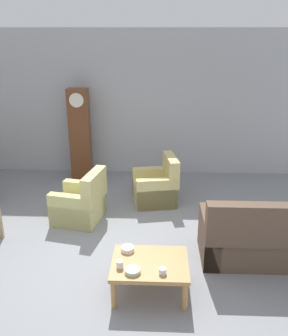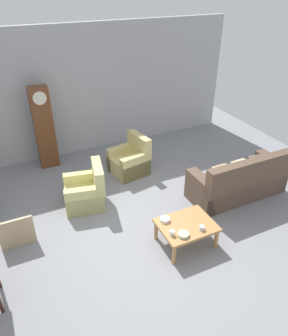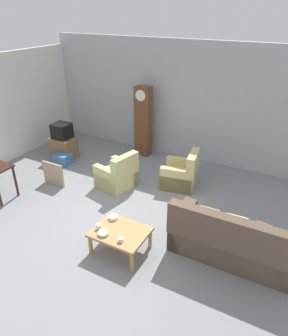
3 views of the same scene
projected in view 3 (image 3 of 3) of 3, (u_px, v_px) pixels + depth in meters
name	position (u px, v px, depth m)	size (l,w,h in m)	color
ground_plane	(115.00, 219.00, 6.47)	(10.40, 10.40, 0.00)	gray
garage_door_wall	(185.00, 102.00, 8.53)	(8.40, 0.16, 3.20)	#ADAFB5
couch_floral	(232.00, 242.00, 5.32)	(2.10, 0.89, 1.04)	brown
armchair_olive_near	(117.00, 176.00, 7.48)	(0.93, 0.90, 0.92)	#CCC67A
armchair_olive_far	(181.00, 175.00, 7.54)	(0.91, 0.89, 0.92)	#D0C179
coffee_table_wood	(120.00, 234.00, 5.49)	(0.96, 0.76, 0.43)	#B27F47
grandfather_clock	(143.00, 122.00, 8.85)	(0.44, 0.30, 2.01)	brown
tv_stand_cabinet	(64.00, 147.00, 9.02)	(0.68, 0.52, 0.59)	brown
tv_crt	(62.00, 131.00, 8.79)	(0.48, 0.44, 0.42)	black
framed_picture_leaning	(53.00, 174.00, 7.60)	(0.60, 0.05, 0.58)	tan
storage_box_blue	(63.00, 159.00, 8.70)	(0.46, 0.38, 0.29)	teal
cup_white_porcelain	(99.00, 227.00, 5.49)	(0.09, 0.09, 0.10)	white
cup_blue_rimmed	(121.00, 240.00, 5.20)	(0.09, 0.09, 0.08)	silver
bowl_white_stacked	(113.00, 217.00, 5.76)	(0.17, 0.17, 0.06)	white
bowl_shallow_green	(103.00, 233.00, 5.36)	(0.19, 0.19, 0.05)	#B2C69E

